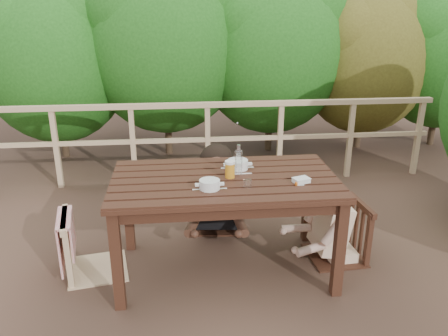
{
  "coord_description": "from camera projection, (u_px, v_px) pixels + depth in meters",
  "views": [
    {
      "loc": [
        -0.35,
        -3.32,
        2.16
      ],
      "look_at": [
        0.0,
        0.05,
        0.9
      ],
      "focal_mm": 36.54,
      "sensor_mm": 36.0,
      "label": 1
    }
  ],
  "objects": [
    {
      "name": "ground",
      "position": [
        225.0,
        269.0,
        3.88
      ],
      "size": [
        60.0,
        60.0,
        0.0
      ],
      "primitive_type": "plane",
      "color": "#4F3629",
      "rests_on": "ground"
    },
    {
      "name": "chair_far",
      "position": [
        217.0,
        182.0,
        4.45
      ],
      "size": [
        0.52,
        0.52,
        0.96
      ],
      "primitive_type": "cube",
      "rotation": [
        0.0,
        0.0,
        -0.1
      ],
      "color": "black",
      "rests_on": "ground"
    },
    {
      "name": "soup_near",
      "position": [
        210.0,
        185.0,
        3.37
      ],
      "size": [
        0.26,
        0.26,
        0.09
      ],
      "primitive_type": "cylinder",
      "color": "silver",
      "rests_on": "table"
    },
    {
      "name": "table",
      "position": [
        225.0,
        226.0,
        3.74
      ],
      "size": [
        1.78,
        1.0,
        0.82
      ],
      "primitive_type": "cube",
      "color": "black",
      "rests_on": "ground"
    },
    {
      "name": "tumbler",
      "position": [
        248.0,
        184.0,
        3.41
      ],
      "size": [
        0.06,
        0.06,
        0.07
      ],
      "primitive_type": "cylinder",
      "color": "silver",
      "rests_on": "table"
    },
    {
      "name": "railing",
      "position": [
        208.0,
        143.0,
        5.57
      ],
      "size": [
        5.6,
        0.1,
        1.01
      ],
      "primitive_type": "cube",
      "color": "tan",
      "rests_on": "ground"
    },
    {
      "name": "woman",
      "position": [
        217.0,
        161.0,
        4.4
      ],
      "size": [
        0.62,
        0.74,
        1.39
      ],
      "primitive_type": null,
      "rotation": [
        0.0,
        0.0,
        3.04
      ],
      "color": "black",
      "rests_on": "ground"
    },
    {
      "name": "soup_far",
      "position": [
        238.0,
        165.0,
        3.76
      ],
      "size": [
        0.28,
        0.28,
        0.09
      ],
      "primitive_type": "cylinder",
      "color": "silver",
      "rests_on": "table"
    },
    {
      "name": "butter_tub",
      "position": [
        301.0,
        181.0,
        3.49
      ],
      "size": [
        0.15,
        0.12,
        0.05
      ],
      "primitive_type": "cube",
      "rotation": [
        0.0,
        0.0,
        0.33
      ],
      "color": "white",
      "rests_on": "table"
    },
    {
      "name": "chair_right",
      "position": [
        339.0,
        207.0,
        3.91
      ],
      "size": [
        0.52,
        0.52,
        0.97
      ],
      "primitive_type": "cube",
      "rotation": [
        0.0,
        0.0,
        -1.5
      ],
      "color": "black",
      "rests_on": "ground"
    },
    {
      "name": "bottle",
      "position": [
        239.0,
        160.0,
        3.63
      ],
      "size": [
        0.06,
        0.06,
        0.26
      ],
      "primitive_type": "cylinder",
      "color": "white",
      "rests_on": "table"
    },
    {
      "name": "diner_right",
      "position": [
        343.0,
        195.0,
        3.87
      ],
      "size": [
        0.63,
        0.52,
        1.19
      ],
      "primitive_type": null,
      "rotation": [
        0.0,
        0.0,
        1.65
      ],
      "color": "beige",
      "rests_on": "ground"
    },
    {
      "name": "hedge_row",
      "position": [
        229.0,
        19.0,
        6.24
      ],
      "size": [
        6.6,
        1.6,
        3.8
      ],
      "primitive_type": null,
      "color": "#1C5115",
      "rests_on": "ground"
    },
    {
      "name": "chair_left",
      "position": [
        92.0,
        217.0,
        3.7
      ],
      "size": [
        0.58,
        0.58,
        1.0
      ],
      "primitive_type": "cube",
      "rotation": [
        0.0,
        0.0,
        1.74
      ],
      "color": "tan",
      "rests_on": "ground"
    },
    {
      "name": "beer_glass",
      "position": [
        230.0,
        170.0,
        3.57
      ],
      "size": [
        0.08,
        0.08,
        0.15
      ],
      "primitive_type": "cylinder",
      "color": "orange",
      "rests_on": "table"
    }
  ]
}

